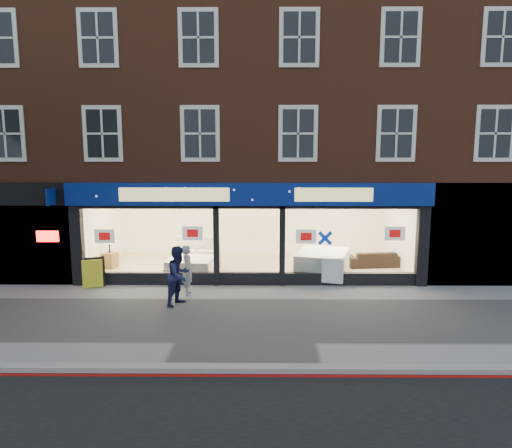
{
  "coord_description": "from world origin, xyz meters",
  "views": [
    {
      "loc": [
        0.34,
        -11.21,
        4.16
      ],
      "look_at": [
        0.22,
        2.5,
        2.07
      ],
      "focal_mm": 32.0,
      "sensor_mm": 36.0,
      "label": 1
    }
  ],
  "objects_px": {
    "pedestrian_grey": "(188,270)",
    "display_bed": "(194,263)",
    "a_board": "(94,273)",
    "pedestrian_blue": "(179,275)",
    "sofa": "(374,259)",
    "mattress_stack": "(323,263)"
  },
  "relations": [
    {
      "from": "mattress_stack",
      "to": "a_board",
      "type": "xyz_separation_m",
      "value": [
        -7.38,
        -1.3,
        -0.02
      ]
    },
    {
      "from": "display_bed",
      "to": "pedestrian_grey",
      "type": "xyz_separation_m",
      "value": [
        0.17,
        -2.34,
        0.35
      ]
    },
    {
      "from": "a_board",
      "to": "pedestrian_grey",
      "type": "bearing_deg",
      "value": -34.89
    },
    {
      "from": "sofa",
      "to": "pedestrian_grey",
      "type": "xyz_separation_m",
      "value": [
        -6.35,
        -3.18,
        0.37
      ]
    },
    {
      "from": "a_board",
      "to": "sofa",
      "type": "bearing_deg",
      "value": -7.28
    },
    {
      "from": "pedestrian_grey",
      "to": "mattress_stack",
      "type": "bearing_deg",
      "value": -76.61
    },
    {
      "from": "pedestrian_blue",
      "to": "display_bed",
      "type": "bearing_deg",
      "value": 29.54
    },
    {
      "from": "mattress_stack",
      "to": "a_board",
      "type": "height_order",
      "value": "a_board"
    },
    {
      "from": "mattress_stack",
      "to": "pedestrian_grey",
      "type": "height_order",
      "value": "pedestrian_grey"
    },
    {
      "from": "a_board",
      "to": "pedestrian_grey",
      "type": "relative_size",
      "value": 0.63
    },
    {
      "from": "mattress_stack",
      "to": "pedestrian_grey",
      "type": "xyz_separation_m",
      "value": [
        -4.3,
        -2.01,
        0.25
      ]
    },
    {
      "from": "mattress_stack",
      "to": "pedestrian_blue",
      "type": "relative_size",
      "value": 1.44
    },
    {
      "from": "a_board",
      "to": "pedestrian_grey",
      "type": "height_order",
      "value": "pedestrian_grey"
    },
    {
      "from": "a_board",
      "to": "pedestrian_blue",
      "type": "bearing_deg",
      "value": -50.2
    },
    {
      "from": "display_bed",
      "to": "pedestrian_blue",
      "type": "relative_size",
      "value": 1.27
    },
    {
      "from": "display_bed",
      "to": "mattress_stack",
      "type": "distance_m",
      "value": 4.48
    },
    {
      "from": "pedestrian_grey",
      "to": "display_bed",
      "type": "bearing_deg",
      "value": -7.46
    },
    {
      "from": "display_bed",
      "to": "pedestrian_blue",
      "type": "distance_m",
      "value": 3.26
    },
    {
      "from": "sofa",
      "to": "pedestrian_grey",
      "type": "bearing_deg",
      "value": 19.97
    },
    {
      "from": "display_bed",
      "to": "pedestrian_blue",
      "type": "height_order",
      "value": "pedestrian_blue"
    },
    {
      "from": "display_bed",
      "to": "sofa",
      "type": "relative_size",
      "value": 1.09
    },
    {
      "from": "sofa",
      "to": "pedestrian_blue",
      "type": "xyz_separation_m",
      "value": [
        -6.45,
        -4.08,
        0.45
      ]
    }
  ]
}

